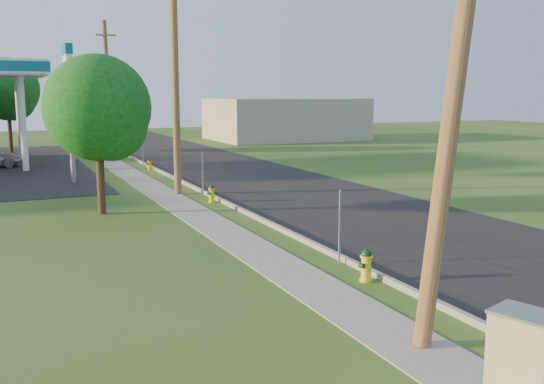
# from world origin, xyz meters

# --- Properties ---
(ground_plane) EXTENTS (140.00, 140.00, 0.00)m
(ground_plane) POSITION_xyz_m (0.00, 0.00, 0.00)
(ground_plane) COLOR #214716
(ground_plane) RESTS_ON ground
(road) EXTENTS (8.00, 120.00, 0.02)m
(road) POSITION_xyz_m (4.50, 10.00, 0.01)
(road) COLOR black
(road) RESTS_ON ground
(curb) EXTENTS (0.15, 120.00, 0.15)m
(curb) POSITION_xyz_m (0.50, 10.00, 0.07)
(curb) COLOR gray
(curb) RESTS_ON ground
(sidewalk) EXTENTS (1.50, 120.00, 0.03)m
(sidewalk) POSITION_xyz_m (-1.25, 10.00, 0.01)
(sidewalk) COLOR gray
(sidewalk) RESTS_ON ground
(utility_pole_near) EXTENTS (1.40, 0.32, 9.48)m
(utility_pole_near) POSITION_xyz_m (-0.60, -1.00, 4.80)
(utility_pole_near) COLOR brown
(utility_pole_near) RESTS_ON ground
(utility_pole_mid) EXTENTS (1.40, 0.32, 9.80)m
(utility_pole_mid) POSITION_xyz_m (-0.60, 17.00, 4.95)
(utility_pole_mid) COLOR brown
(utility_pole_mid) RESTS_ON ground
(utility_pole_far) EXTENTS (1.40, 0.32, 9.50)m
(utility_pole_far) POSITION_xyz_m (-0.60, 35.00, 4.80)
(utility_pole_far) COLOR brown
(utility_pole_far) RESTS_ON ground
(sign_post_near) EXTENTS (0.05, 0.04, 2.00)m
(sign_post_near) POSITION_xyz_m (0.25, 4.20, 1.00)
(sign_post_near) COLOR gray
(sign_post_near) RESTS_ON ground
(sign_post_mid) EXTENTS (0.05, 0.04, 2.00)m
(sign_post_mid) POSITION_xyz_m (0.25, 16.00, 1.00)
(sign_post_mid) COLOR gray
(sign_post_mid) RESTS_ON ground
(sign_post_far) EXTENTS (0.05, 0.04, 2.00)m
(sign_post_far) POSITION_xyz_m (0.25, 28.20, 1.00)
(sign_post_far) COLOR gray
(sign_post_far) RESTS_ON ground
(price_pylon) EXTENTS (0.34, 2.04, 6.85)m
(price_pylon) POSITION_xyz_m (-4.50, 22.50, 5.43)
(price_pylon) COLOR gray
(price_pylon) RESTS_ON ground
(distant_building) EXTENTS (14.00, 10.00, 4.00)m
(distant_building) POSITION_xyz_m (18.00, 45.00, 2.00)
(distant_building) COLOR #9E9887
(distant_building) RESTS_ON ground
(tree_verge) EXTENTS (3.91, 3.91, 5.93)m
(tree_verge) POSITION_xyz_m (-4.32, 13.73, 3.81)
(tree_verge) COLOR #322418
(tree_verge) RESTS_ON ground
(tree_lot) EXTENTS (4.73, 4.73, 7.17)m
(tree_lot) POSITION_xyz_m (-6.96, 41.15, 4.61)
(tree_lot) COLOR #322418
(tree_lot) RESTS_ON ground
(hydrant_near) EXTENTS (0.43, 0.39, 0.83)m
(hydrant_near) POSITION_xyz_m (0.10, 2.66, 0.41)
(hydrant_near) COLOR yellow
(hydrant_near) RESTS_ON ground
(hydrant_mid) EXTENTS (0.40, 0.36, 0.78)m
(hydrant_mid) POSITION_xyz_m (0.12, 14.40, 0.38)
(hydrant_mid) COLOR yellow
(hydrant_mid) RESTS_ON ground
(hydrant_far) EXTENTS (0.38, 0.34, 0.73)m
(hydrant_far) POSITION_xyz_m (0.19, 26.13, 0.36)
(hydrant_far) COLOR #FFC304
(hydrant_far) RESTS_ON ground
(utility_cabinet) EXTENTS (0.92, 1.05, 1.51)m
(utility_cabinet) POSITION_xyz_m (-1.27, -3.43, 0.76)
(utility_cabinet) COLOR tan
(utility_cabinet) RESTS_ON ground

